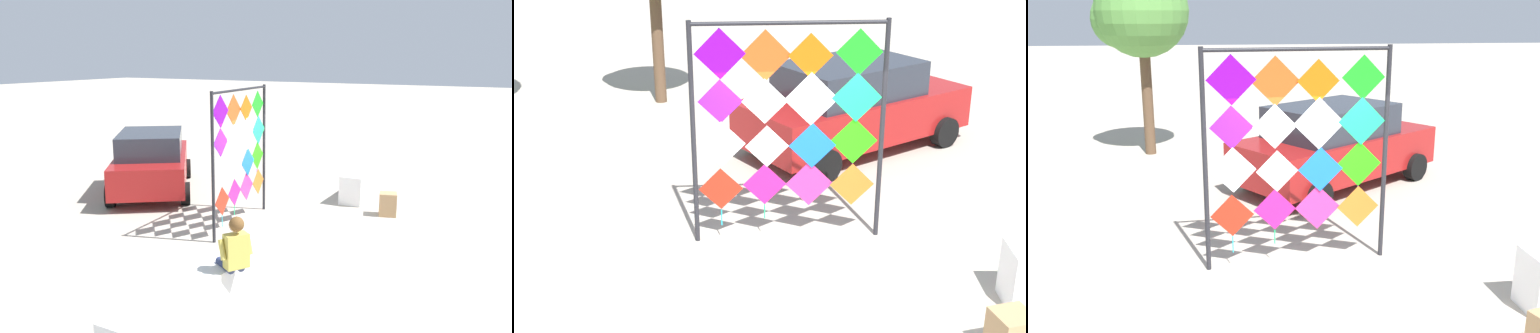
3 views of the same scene
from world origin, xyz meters
The scene contains 3 objects.
ground centered at (0.00, 0.00, 0.00)m, with size 120.00×120.00×0.00m, color #ADA393.
kite_display_rack centered at (-0.18, 1.21, 1.86)m, with size 2.70×0.26×3.20m.
parked_car centered at (1.18, 5.01, 0.90)m, with size 4.84×4.24×1.77m.
Camera 2 is at (-0.44, -7.80, 4.72)m, focal length 48.05 mm.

